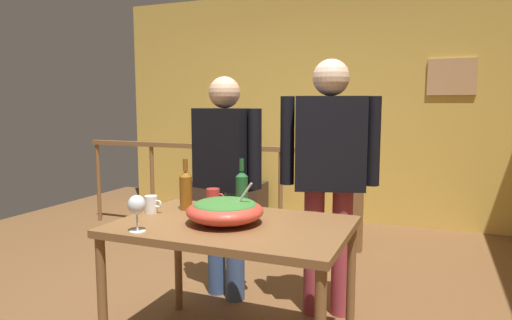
{
  "coord_description": "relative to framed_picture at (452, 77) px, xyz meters",
  "views": [
    {
      "loc": [
        1.34,
        -2.63,
        1.37
      ],
      "look_at": [
        0.36,
        -0.18,
        1.04
      ],
      "focal_mm": 31.49,
      "sensor_mm": 36.0,
      "label": 1
    }
  ],
  "objects": [
    {
      "name": "wine_bottle_green",
      "position": [
        -1.18,
        -2.84,
        -0.8
      ],
      "size": [
        0.07,
        0.07,
        0.31
      ],
      "color": "#1E5628",
      "rests_on": "serving_table"
    },
    {
      "name": "salad_bowl",
      "position": [
        -1.15,
        -3.13,
        -0.85
      ],
      "size": [
        0.41,
        0.41,
        0.23
      ],
      "color": "#CC3D2D",
      "rests_on": "serving_table"
    },
    {
      "name": "stair_railing",
      "position": [
        -1.78,
        -1.09,
        -1.02
      ],
      "size": [
        3.11,
        0.1,
        1.01
      ],
      "color": "brown",
      "rests_on": "ground_plane"
    },
    {
      "name": "ground_plane",
      "position": [
        -1.47,
        -2.6,
        -1.66
      ],
      "size": [
        6.91,
        6.91,
        0.0
      ],
      "primitive_type": "plane",
      "color": "brown"
    },
    {
      "name": "wine_glass",
      "position": [
        -1.48,
        -3.45,
        -0.79
      ],
      "size": [
        0.09,
        0.09,
        0.19
      ],
      "color": "silver",
      "rests_on": "serving_table"
    },
    {
      "name": "serving_table",
      "position": [
        -1.11,
        -3.11,
        -1.0
      ],
      "size": [
        1.23,
        0.81,
        0.74
      ],
      "color": "brown",
      "rests_on": "ground_plane"
    },
    {
      "name": "wine_bottle_amber",
      "position": [
        -1.5,
        -2.94,
        -0.8
      ],
      "size": [
        0.07,
        0.07,
        0.31
      ],
      "color": "brown",
      "rests_on": "serving_table"
    },
    {
      "name": "framed_picture",
      "position": [
        0.0,
        0.0,
        0.0
      ],
      "size": [
        0.49,
        0.03,
        0.38
      ],
      "primitive_type": "cube",
      "color": "tan"
    },
    {
      "name": "back_wall",
      "position": [
        -1.47,
        0.06,
        -0.31
      ],
      "size": [
        5.16,
        0.1,
        2.7
      ],
      "primitive_type": "cube",
      "color": "gold",
      "rests_on": "ground_plane"
    },
    {
      "name": "mug_white",
      "position": [
        -1.65,
        -3.08,
        -0.87
      ],
      "size": [
        0.11,
        0.07,
        0.1
      ],
      "color": "white",
      "rests_on": "serving_table"
    },
    {
      "name": "flat_screen_tv",
      "position": [
        -2.48,
        -0.32,
        -0.99
      ],
      "size": [
        0.5,
        0.12,
        0.4
      ],
      "color": "black",
      "rests_on": "tv_console"
    },
    {
      "name": "person_standing_right",
      "position": [
        -0.75,
        -2.44,
        -0.68
      ],
      "size": [
        0.6,
        0.34,
        1.65
      ],
      "rotation": [
        0.0,
        0.0,
        3.43
      ],
      "color": "#9E3842",
      "rests_on": "ground_plane"
    },
    {
      "name": "tv_console",
      "position": [
        -2.48,
        -0.29,
        -1.45
      ],
      "size": [
        0.9,
        0.4,
        0.43
      ],
      "primitive_type": "cube",
      "color": "#38281E",
      "rests_on": "ground_plane"
    },
    {
      "name": "person_standing_left",
      "position": [
        -1.48,
        -2.44,
        -0.74
      ],
      "size": [
        0.6,
        0.33,
        1.56
      ],
      "rotation": [
        0.0,
        0.0,
        2.85
      ],
      "color": "#3D5684",
      "rests_on": "ground_plane"
    },
    {
      "name": "mug_red",
      "position": [
        -1.4,
        -2.78,
        -0.87
      ],
      "size": [
        0.12,
        0.08,
        0.11
      ],
      "color": "#B7332D",
      "rests_on": "serving_table"
    }
  ]
}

